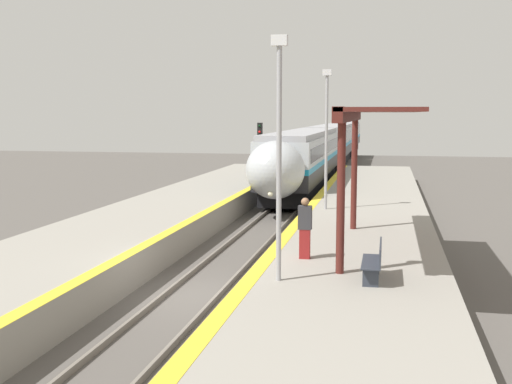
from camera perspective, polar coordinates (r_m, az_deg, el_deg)
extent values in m
plane|color=#56514C|center=(17.60, -5.59, -9.18)|extent=(120.00, 120.00, 0.00)
cube|color=slate|center=(17.80, -7.83, -8.77)|extent=(0.08, 90.00, 0.15)
cube|color=slate|center=(17.39, -3.30, -9.10)|extent=(0.08, 90.00, 0.15)
cube|color=black|center=(39.78, 4.26, 0.87)|extent=(2.48, 16.80, 0.87)
cube|color=#28282D|center=(39.70, 4.27, 2.10)|extent=(2.82, 18.26, 0.85)
cube|color=#198CBF|center=(39.65, 4.27, 2.93)|extent=(2.84, 18.26, 0.29)
cube|color=#B2B7BC|center=(39.60, 4.28, 4.07)|extent=(2.82, 18.26, 1.29)
cube|color=black|center=(39.61, 4.28, 3.98)|extent=(2.85, 16.80, 0.71)
cube|color=#9E9EA3|center=(39.57, 4.30, 5.23)|extent=(2.54, 18.26, 0.30)
cylinder|color=black|center=(33.28, 1.53, -0.72)|extent=(0.12, 0.84, 0.84)
cylinder|color=black|center=(33.06, 3.98, -0.79)|extent=(0.12, 0.84, 0.84)
cylinder|color=black|center=(35.43, 2.15, -0.25)|extent=(0.12, 0.84, 0.84)
cylinder|color=black|center=(35.22, 4.46, -0.31)|extent=(0.12, 0.84, 0.84)
cylinder|color=black|center=(44.39, 4.09, 1.20)|extent=(0.12, 0.84, 0.84)
cylinder|color=black|center=(44.23, 5.94, 1.16)|extent=(0.12, 0.84, 0.84)
cylinder|color=black|center=(46.57, 4.44, 1.47)|extent=(0.12, 0.84, 0.84)
cylinder|color=black|center=(46.41, 6.21, 1.43)|extent=(0.12, 0.84, 0.84)
ellipsoid|color=#B2B7BC|center=(29.53, 1.73, 1.98)|extent=(2.71, 3.35, 2.68)
ellipsoid|color=black|center=(29.09, 1.59, 2.77)|extent=(1.98, 1.95, 1.37)
sphere|color=#F9F4CC|center=(28.41, 1.29, -0.19)|extent=(0.24, 0.24, 0.24)
cube|color=black|center=(58.66, 6.65, 2.81)|extent=(2.48, 16.80, 0.87)
cube|color=#28282D|center=(58.60, 6.66, 3.65)|extent=(2.82, 18.26, 0.85)
cube|color=#198CBF|center=(58.57, 6.67, 4.21)|extent=(2.84, 18.26, 0.29)
cube|color=#B2B7BC|center=(58.54, 6.68, 4.99)|extent=(2.82, 18.26, 1.29)
cube|color=black|center=(58.54, 6.68, 4.93)|extent=(2.85, 16.80, 0.71)
cube|color=#9E9EA3|center=(58.52, 6.69, 5.77)|extent=(2.54, 18.26, 0.30)
cylinder|color=black|center=(52.04, 5.21, 2.05)|extent=(0.12, 0.84, 0.84)
cylinder|color=black|center=(51.90, 6.79, 2.01)|extent=(0.12, 0.84, 0.84)
cylinder|color=black|center=(54.22, 5.47, 2.24)|extent=(0.12, 0.84, 0.84)
cylinder|color=black|center=(54.09, 6.98, 2.21)|extent=(0.12, 0.84, 0.84)
cylinder|color=black|center=(63.27, 6.36, 2.91)|extent=(0.12, 0.84, 0.84)
cylinder|color=black|center=(63.16, 7.66, 2.88)|extent=(0.12, 0.84, 0.84)
cylinder|color=black|center=(65.46, 6.53, 3.04)|extent=(0.12, 0.84, 0.84)
cylinder|color=black|center=(65.35, 7.79, 3.02)|extent=(0.12, 0.84, 0.84)
cube|color=black|center=(77.63, 7.88, 3.81)|extent=(2.48, 16.80, 0.87)
cube|color=#28282D|center=(77.59, 7.89, 4.44)|extent=(2.82, 18.26, 0.85)
cube|color=#198CBF|center=(77.56, 7.90, 4.87)|extent=(2.84, 18.26, 0.29)
cube|color=#B2B7BC|center=(77.54, 7.91, 5.45)|extent=(2.82, 18.26, 1.29)
cube|color=black|center=(77.54, 7.91, 5.41)|extent=(2.85, 16.80, 0.71)
cube|color=#9E9EA3|center=(77.52, 7.92, 6.04)|extent=(2.54, 18.26, 0.30)
cylinder|color=black|center=(70.96, 6.93, 3.34)|extent=(0.12, 0.84, 0.84)
cylinder|color=black|center=(70.86, 8.10, 3.32)|extent=(0.12, 0.84, 0.84)
cylinder|color=black|center=(73.15, 7.08, 3.45)|extent=(0.12, 0.84, 0.84)
cylinder|color=black|center=(73.05, 8.20, 3.42)|extent=(0.12, 0.84, 0.84)
cylinder|color=black|center=(82.23, 7.58, 3.83)|extent=(0.12, 0.84, 0.84)
cylinder|color=black|center=(82.14, 8.59, 3.81)|extent=(0.12, 0.84, 0.84)
cylinder|color=black|center=(84.42, 7.69, 3.91)|extent=(0.12, 0.84, 0.84)
cylinder|color=black|center=(84.34, 8.67, 3.89)|extent=(0.12, 0.84, 0.84)
cube|color=gray|center=(16.74, 8.43, -8.26)|extent=(4.93, 64.00, 1.02)
cube|color=yellow|center=(16.88, 0.72, -6.25)|extent=(0.40, 64.00, 0.01)
cube|color=gray|center=(19.08, -17.64, -6.62)|extent=(4.79, 64.00, 1.02)
cube|color=yellow|center=(18.01, -11.57, -5.55)|extent=(0.40, 64.00, 0.01)
cube|color=#2D333D|center=(14.73, 10.15, -7.52)|extent=(0.36, 0.06, 0.42)
cube|color=#2D333D|center=(15.90, 10.26, -6.43)|extent=(0.36, 0.06, 0.42)
cube|color=#2D333D|center=(15.26, 10.23, -6.13)|extent=(0.44, 1.61, 0.03)
cube|color=#2D333D|center=(15.21, 11.00, -5.29)|extent=(0.04, 1.61, 0.44)
cube|color=maroon|center=(17.28, 4.36, -4.62)|extent=(0.28, 0.20, 0.80)
cube|color=#333338|center=(17.15, 4.38, -2.28)|extent=(0.36, 0.22, 0.63)
sphere|color=#936B4C|center=(17.09, 4.39, -0.87)|extent=(0.22, 0.22, 0.22)
cylinder|color=#59595E|center=(37.12, 0.35, 2.27)|extent=(0.14, 0.14, 3.66)
cube|color=black|center=(37.00, 0.35, 5.64)|extent=(0.28, 0.20, 0.70)
sphere|color=black|center=(36.89, 0.32, 5.90)|extent=(0.14, 0.14, 0.14)
sphere|color=red|center=(36.90, 0.32, 5.37)|extent=(0.14, 0.14, 0.14)
cylinder|color=#9E9EA3|center=(14.66, 2.05, 2.35)|extent=(0.12, 0.12, 5.37)
cube|color=silver|center=(14.71, 2.10, 13.32)|extent=(0.36, 0.20, 0.24)
cylinder|color=#9E9EA3|center=(26.04, 6.27, 4.35)|extent=(0.12, 0.12, 5.37)
cube|color=silver|center=(26.06, 6.35, 10.52)|extent=(0.36, 0.20, 0.24)
cylinder|color=#511E19|center=(15.55, 7.55, -0.46)|extent=(0.20, 0.20, 3.74)
cylinder|color=#511E19|center=(21.68, 8.72, 1.62)|extent=(0.20, 0.20, 3.74)
cube|color=#511E19|center=(18.50, 8.34, 6.83)|extent=(0.24, 9.19, 0.36)
cube|color=#511E19|center=(18.47, 11.15, 7.14)|extent=(2.00, 9.19, 0.10)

